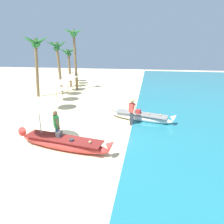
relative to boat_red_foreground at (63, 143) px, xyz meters
name	(u,v)px	position (x,y,z in m)	size (l,w,h in m)	color
ground_plane	(80,140)	(0.43, 0.94, -0.31)	(80.00, 80.00, 0.00)	beige
boat_red_foreground	(63,143)	(0.00, 0.00, 0.00)	(4.93, 1.37, 0.86)	red
boat_white_midground	(141,117)	(3.40, 4.37, -0.02)	(4.39, 1.83, 0.83)	white
person_vendor_hatted	(132,110)	(2.88, 3.49, 0.71)	(0.55, 0.50, 1.76)	#333842
person_tourist_customer	(57,125)	(-0.56, 0.53, 0.64)	(0.52, 0.55, 1.68)	#3D5BA8
patio_umbrella_large	(37,103)	(-1.28, 0.30, 1.80)	(1.96, 1.96, 2.30)	#B7B7BC
parasol_row_0	(56,87)	(-3.24, 5.77, 1.44)	(1.60, 1.60, 1.91)	#8E6B47
parasol_row_1	(62,82)	(-4.02, 8.33, 1.44)	(1.60, 1.60, 1.91)	#8E6B47
parasol_row_2	(67,78)	(-4.57, 10.70, 1.44)	(1.60, 1.60, 1.91)	#8E6B47
parasol_row_3	(72,76)	(-4.96, 12.82, 1.44)	(1.60, 1.60, 1.91)	#8E6B47
parasol_row_4	(74,73)	(-5.71, 15.38, 1.44)	(1.60, 1.60, 1.91)	#8E6B47
parasol_row_5	(77,71)	(-6.10, 17.58, 1.44)	(1.60, 1.60, 1.91)	#8E6B47
parasol_row_6	(77,70)	(-6.98, 19.72, 1.44)	(1.60, 1.60, 1.91)	#8E6B47
palm_tree_tall_inland	(36,47)	(-6.79, 9.29, 4.45)	(2.76, 2.70, 5.85)	brown
palm_tree_leaning_seaward	(69,55)	(-6.04, 14.91, 3.61)	(2.64, 2.71, 4.94)	brown
palm_tree_mid_cluster	(74,41)	(-4.66, 13.47, 5.24)	(2.61, 2.75, 6.92)	brown
palm_tree_far_behind	(57,50)	(-6.03, 11.99, 4.22)	(2.40, 2.33, 5.62)	brown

